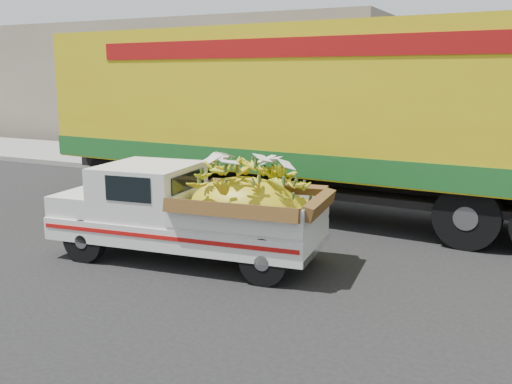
% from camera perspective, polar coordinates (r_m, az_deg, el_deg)
% --- Properties ---
extents(ground, '(100.00, 100.00, 0.00)m').
position_cam_1_polar(ground, '(9.41, -15.78, -6.54)').
color(ground, black).
rests_on(ground, ground).
extents(curb, '(60.00, 0.25, 0.15)m').
position_cam_1_polar(curb, '(15.05, 1.98, 0.97)').
color(curb, gray).
rests_on(curb, ground).
extents(sidewalk, '(60.00, 4.00, 0.14)m').
position_cam_1_polar(sidewalk, '(16.95, 4.91, 2.13)').
color(sidewalk, gray).
rests_on(sidewalk, ground).
extents(building_left, '(18.00, 6.00, 5.00)m').
position_cam_1_polar(building_left, '(25.68, -7.06, 10.77)').
color(building_left, gray).
rests_on(building_left, ground).
extents(pickup_truck, '(4.35, 1.99, 1.48)m').
position_cam_1_polar(pickup_truck, '(8.81, -5.09, -1.99)').
color(pickup_truck, black).
rests_on(pickup_truck, ground).
extents(semi_trailer, '(12.04, 3.30, 3.80)m').
position_cam_1_polar(semi_trailer, '(11.86, 4.95, 8.02)').
color(semi_trailer, black).
rests_on(semi_trailer, ground).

